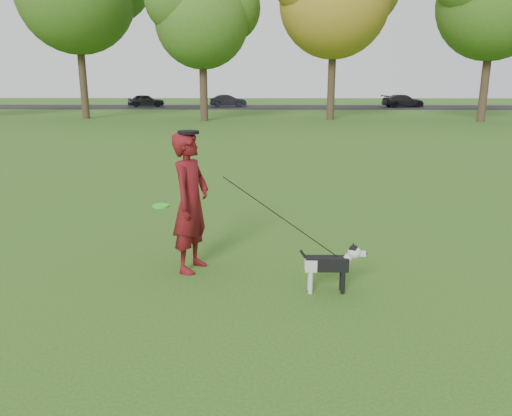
{
  "coord_description": "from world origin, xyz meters",
  "views": [
    {
      "loc": [
        -0.13,
        -6.11,
        2.66
      ],
      "look_at": [
        -0.26,
        0.37,
        0.95
      ],
      "focal_mm": 35.0,
      "sensor_mm": 36.0,
      "label": 1
    }
  ],
  "objects_px": {
    "dog": "(332,263)",
    "man": "(191,203)",
    "car_right": "(403,101)",
    "car_left": "(146,101)",
    "car_mid": "(228,101)"
  },
  "relations": [
    {
      "from": "dog",
      "to": "man",
      "type": "bearing_deg",
      "value": 158.43
    },
    {
      "from": "man",
      "to": "car_right",
      "type": "distance_m",
      "value": 41.67
    },
    {
      "from": "dog",
      "to": "car_right",
      "type": "xyz_separation_m",
      "value": [
        11.52,
        40.2,
        0.18
      ]
    },
    {
      "from": "car_left",
      "to": "car_mid",
      "type": "height_order",
      "value": "car_left"
    },
    {
      "from": "car_left",
      "to": "car_right",
      "type": "relative_size",
      "value": 0.86
    },
    {
      "from": "car_left",
      "to": "car_mid",
      "type": "bearing_deg",
      "value": -101.5
    },
    {
      "from": "car_left",
      "to": "car_right",
      "type": "bearing_deg",
      "value": -101.5
    },
    {
      "from": "man",
      "to": "car_left",
      "type": "xyz_separation_m",
      "value": [
        -9.89,
        39.46,
        -0.4
      ]
    },
    {
      "from": "car_left",
      "to": "dog",
      "type": "bearing_deg",
      "value": -175.19
    },
    {
      "from": "car_right",
      "to": "car_left",
      "type": "bearing_deg",
      "value": 79.51
    },
    {
      "from": "man",
      "to": "car_right",
      "type": "height_order",
      "value": "man"
    },
    {
      "from": "man",
      "to": "dog",
      "type": "bearing_deg",
      "value": -93.56
    },
    {
      "from": "dog",
      "to": "car_mid",
      "type": "distance_m",
      "value": 40.43
    },
    {
      "from": "man",
      "to": "car_mid",
      "type": "relative_size",
      "value": 0.59
    },
    {
      "from": "man",
      "to": "car_mid",
      "type": "xyz_separation_m",
      "value": [
        -2.43,
        39.46,
        -0.41
      ]
    }
  ]
}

